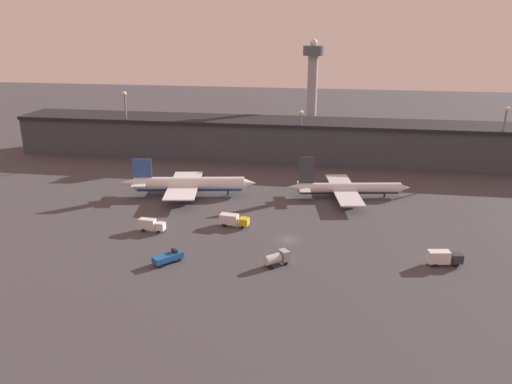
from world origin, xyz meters
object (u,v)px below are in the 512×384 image
(airplane_1, at_px, (347,188))
(service_vehicle_0, at_px, (277,258))
(control_tower, at_px, (312,84))
(airplane_0, at_px, (188,184))
(service_vehicle_4, at_px, (151,225))
(service_vehicle_3, at_px, (233,220))
(service_vehicle_1, at_px, (444,257))
(service_vehicle_2, at_px, (168,257))

(airplane_1, relative_size, service_vehicle_0, 6.49)
(control_tower, bearing_deg, airplane_0, -113.56)
(airplane_0, relative_size, service_vehicle_4, 6.05)
(service_vehicle_3, height_order, service_vehicle_4, service_vehicle_4)
(service_vehicle_3, xyz_separation_m, service_vehicle_4, (-20.71, -6.83, 0.03))
(service_vehicle_3, bearing_deg, service_vehicle_1, -9.07)
(airplane_1, relative_size, service_vehicle_4, 5.45)
(service_vehicle_1, bearing_deg, control_tower, 97.75)
(service_vehicle_0, height_order, service_vehicle_1, service_vehicle_1)
(service_vehicle_0, height_order, service_vehicle_3, service_vehicle_3)
(service_vehicle_2, bearing_deg, airplane_1, 2.77)
(service_vehicle_2, bearing_deg, service_vehicle_1, -40.96)
(service_vehicle_0, relative_size, service_vehicle_4, 0.84)
(airplane_0, xyz_separation_m, service_vehicle_1, (70.85, -37.21, -1.78))
(airplane_0, bearing_deg, service_vehicle_3, -59.19)
(airplane_0, xyz_separation_m, control_tower, (34.31, 78.68, 22.51))
(service_vehicle_1, distance_m, service_vehicle_4, 72.91)
(airplane_1, distance_m, service_vehicle_1, 48.17)
(service_vehicle_0, distance_m, service_vehicle_3, 25.32)
(service_vehicle_2, xyz_separation_m, control_tower, (25.67, 124.48, 24.90))
(airplane_0, xyz_separation_m, airplane_1, (49.79, 6.09, -0.74))
(airplane_0, distance_m, service_vehicle_3, 29.44)
(service_vehicle_1, bearing_deg, service_vehicle_0, 179.36)
(airplane_0, xyz_separation_m, service_vehicle_3, (19.10, -22.32, -1.89))
(airplane_1, distance_m, control_tower, 77.77)
(service_vehicle_0, distance_m, service_vehicle_2, 24.92)
(control_tower, bearing_deg, service_vehicle_4, -108.43)
(service_vehicle_0, bearing_deg, service_vehicle_3, 83.32)
(airplane_1, xyz_separation_m, service_vehicle_3, (-30.69, -28.42, -1.15))
(airplane_1, bearing_deg, service_vehicle_3, -146.94)
(service_vehicle_4, bearing_deg, control_tower, 77.49)
(service_vehicle_0, height_order, service_vehicle_4, service_vehicle_4)
(service_vehicle_1, distance_m, service_vehicle_3, 53.85)
(service_vehicle_4, bearing_deg, service_vehicle_3, 24.16)
(service_vehicle_1, height_order, service_vehicle_4, service_vehicle_1)
(airplane_0, height_order, service_vehicle_1, airplane_0)
(airplane_0, bearing_deg, control_tower, 56.70)
(airplane_1, xyz_separation_m, service_vehicle_2, (-41.14, -51.90, -1.64))
(service_vehicle_1, bearing_deg, service_vehicle_4, 163.91)
(service_vehicle_1, xyz_separation_m, service_vehicle_3, (-51.76, 14.88, -0.11))
(service_vehicle_3, relative_size, control_tower, 0.18)
(service_vehicle_3, relative_size, service_vehicle_4, 1.14)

